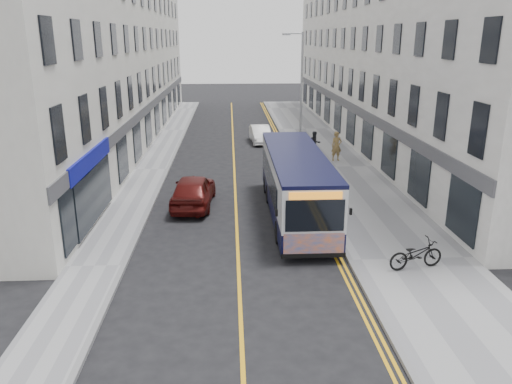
{
  "coord_description": "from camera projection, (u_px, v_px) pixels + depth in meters",
  "views": [
    {
      "loc": [
        -0.22,
        -17.25,
        7.72
      ],
      "look_at": [
        0.81,
        2.32,
        1.6
      ],
      "focal_mm": 35.0,
      "sensor_mm": 36.0,
      "label": 1
    }
  ],
  "objects": [
    {
      "name": "ground",
      "position": [
        238.0,
        251.0,
        18.76
      ],
      "size": [
        140.0,
        140.0,
        0.0
      ],
      "primitive_type": "plane",
      "color": "black",
      "rests_on": "ground"
    },
    {
      "name": "pavement_east",
      "position": [
        336.0,
        168.0,
        30.49
      ],
      "size": [
        4.5,
        64.0,
        0.12
      ],
      "primitive_type": "cube",
      "color": "gray",
      "rests_on": "ground"
    },
    {
      "name": "pavement_west",
      "position": [
        151.0,
        170.0,
        29.93
      ],
      "size": [
        2.0,
        64.0,
        0.12
      ],
      "primitive_type": "cube",
      "color": "gray",
      "rests_on": "ground"
    },
    {
      "name": "kerb_east",
      "position": [
        300.0,
        168.0,
        30.38
      ],
      "size": [
        0.18,
        64.0,
        0.13
      ],
      "primitive_type": "cube",
      "color": "slate",
      "rests_on": "ground"
    },
    {
      "name": "kerb_west",
      "position": [
        168.0,
        170.0,
        29.98
      ],
      "size": [
        0.18,
        64.0,
        0.13
      ],
      "primitive_type": "cube",
      "color": "slate",
      "rests_on": "ground"
    },
    {
      "name": "road_centre_line",
      "position": [
        234.0,
        170.0,
        30.2
      ],
      "size": [
        0.12,
        64.0,
        0.01
      ],
      "primitive_type": "cube",
      "color": "gold",
      "rests_on": "ground"
    },
    {
      "name": "road_dbl_yellow_inner",
      "position": [
        293.0,
        169.0,
        30.37
      ],
      "size": [
        0.1,
        64.0,
        0.01
      ],
      "primitive_type": "cube",
      "color": "gold",
      "rests_on": "ground"
    },
    {
      "name": "road_dbl_yellow_outer",
      "position": [
        296.0,
        169.0,
        30.38
      ],
      "size": [
        0.1,
        64.0,
        0.01
      ],
      "primitive_type": "cube",
      "color": "gold",
      "rests_on": "ground"
    },
    {
      "name": "terrace_east",
      "position": [
        385.0,
        54.0,
        37.42
      ],
      "size": [
        6.0,
        46.0,
        13.0
      ],
      "primitive_type": "cube",
      "color": "white",
      "rests_on": "ground"
    },
    {
      "name": "terrace_west",
      "position": [
        109.0,
        54.0,
        36.39
      ],
      "size": [
        6.0,
        46.0,
        13.0
      ],
      "primitive_type": "cube",
      "color": "silver",
      "rests_on": "ground"
    },
    {
      "name": "streetlamp",
      "position": [
        300.0,
        93.0,
        31.01
      ],
      "size": [
        1.32,
        0.18,
        8.0
      ],
      "color": "#9A9DA3",
      "rests_on": "ground"
    },
    {
      "name": "city_bus",
      "position": [
        296.0,
        182.0,
        21.91
      ],
      "size": [
        2.35,
        10.03,
        2.91
      ],
      "color": "black",
      "rests_on": "ground"
    },
    {
      "name": "bicycle",
      "position": [
        416.0,
        254.0,
        16.96
      ],
      "size": [
        2.08,
        1.09,
        1.04
      ],
      "primitive_type": "imported",
      "rotation": [
        0.0,
        0.0,
        1.78
      ],
      "color": "black",
      "rests_on": "pavement_east"
    },
    {
      "name": "pedestrian_near",
      "position": [
        336.0,
        146.0,
        31.73
      ],
      "size": [
        0.73,
        0.53,
        1.86
      ],
      "primitive_type": "imported",
      "rotation": [
        0.0,
        0.0,
        0.13
      ],
      "color": "olive",
      "rests_on": "pavement_east"
    },
    {
      "name": "pedestrian_far",
      "position": [
        315.0,
        143.0,
        33.12
      ],
      "size": [
        0.91,
        0.78,
        1.62
      ],
      "primitive_type": "imported",
      "rotation": [
        0.0,
        0.0,
        0.24
      ],
      "color": "black",
      "rests_on": "pavement_east"
    },
    {
      "name": "car_white",
      "position": [
        260.0,
        134.0,
        37.8
      ],
      "size": [
        1.64,
        3.97,
        1.28
      ],
      "primitive_type": "imported",
      "rotation": [
        0.0,
        0.0,
        0.08
      ],
      "color": "white",
      "rests_on": "ground"
    },
    {
      "name": "car_maroon",
      "position": [
        193.0,
        190.0,
        23.55
      ],
      "size": [
        2.12,
        4.64,
        1.54
      ],
      "primitive_type": "imported",
      "rotation": [
        0.0,
        0.0,
        3.08
      ],
      "color": "#4C0E0C",
      "rests_on": "ground"
    }
  ]
}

